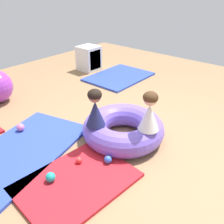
{
  "coord_description": "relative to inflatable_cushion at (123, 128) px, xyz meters",
  "views": [
    {
      "loc": [
        -2.36,
        -1.77,
        1.97
      ],
      "look_at": [
        -0.09,
        0.16,
        0.35
      ],
      "focal_mm": 40.03,
      "sensor_mm": 36.0,
      "label": 1
    }
  ],
  "objects": [
    {
      "name": "play_ball_blue",
      "position": [
        -0.55,
        -0.21,
        -0.08
      ],
      "size": [
        0.09,
        0.09,
        0.09
      ],
      "primitive_type": "sphere",
      "color": "blue",
      "rests_on": "gym_mat_far_left"
    },
    {
      "name": "gym_mat_near_left",
      "position": [
        -1.07,
        0.79,
        -0.14
      ],
      "size": [
        1.91,
        1.39,
        0.04
      ],
      "primitive_type": "cube",
      "rotation": [
        0.0,
        0.0,
        0.25
      ],
      "color": "#2D47B7",
      "rests_on": "ground"
    },
    {
      "name": "gym_mat_far_left",
      "position": [
        -1.0,
        -0.14,
        -0.14
      ],
      "size": [
        1.28,
        0.99,
        0.04
      ],
      "primitive_type": "cube",
      "rotation": [
        0.0,
        0.0,
        -0.08
      ],
      "color": "red",
      "rests_on": "ground"
    },
    {
      "name": "play_ball_teal",
      "position": [
        -1.17,
        0.06,
        -0.07
      ],
      "size": [
        0.11,
        0.11,
        0.11
      ],
      "primitive_type": "sphere",
      "color": "teal",
      "rests_on": "gym_mat_far_left"
    },
    {
      "name": "ground_plane",
      "position": [
        0.09,
        0.04,
        -0.16
      ],
      "size": [
        8.0,
        8.0,
        0.0
      ],
      "primitive_type": "plane",
      "color": "#93704C"
    },
    {
      "name": "child_in_white",
      "position": [
        -0.02,
        -0.39,
        0.4
      ],
      "size": [
        0.35,
        0.35,
        0.5
      ],
      "rotation": [
        0.0,
        0.0,
        0.59
      ],
      "color": "white",
      "rests_on": "inflatable_cushion"
    },
    {
      "name": "gym_mat_near_right",
      "position": [
        1.8,
        1.53,
        -0.14
      ],
      "size": [
        1.38,
        1.03,
        0.04
      ],
      "primitive_type": "cube",
      "rotation": [
        0.0,
        0.0,
        0.01
      ],
      "color": "#2D47B7",
      "rests_on": "ground"
    },
    {
      "name": "play_ball_pink",
      "position": [
        -0.83,
        1.19,
        -0.07
      ],
      "size": [
        0.11,
        0.11,
        0.11
      ],
      "primitive_type": "sphere",
      "color": "pink",
      "rests_on": "gym_mat_near_left"
    },
    {
      "name": "storage_cube",
      "position": [
        1.76,
        2.39,
        0.12
      ],
      "size": [
        0.44,
        0.44,
        0.56
      ],
      "color": "silver",
      "rests_on": "ground"
    },
    {
      "name": "child_in_navy",
      "position": [
        -0.36,
        0.17,
        0.4
      ],
      "size": [
        0.34,
        0.34,
        0.48
      ],
      "rotation": [
        0.0,
        0.0,
        5.23
      ],
      "color": "navy",
      "rests_on": "inflatable_cushion"
    },
    {
      "name": "play_ball_red",
      "position": [
        -0.78,
        0.05,
        -0.09
      ],
      "size": [
        0.08,
        0.08,
        0.08
      ],
      "primitive_type": "sphere",
      "color": "red",
      "rests_on": "gym_mat_far_left"
    },
    {
      "name": "inflatable_cushion",
      "position": [
        0.0,
        0.0,
        0.0
      ],
      "size": [
        1.1,
        1.1,
        0.33
      ],
      "primitive_type": "torus",
      "color": "#7056D1",
      "rests_on": "ground"
    }
  ]
}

